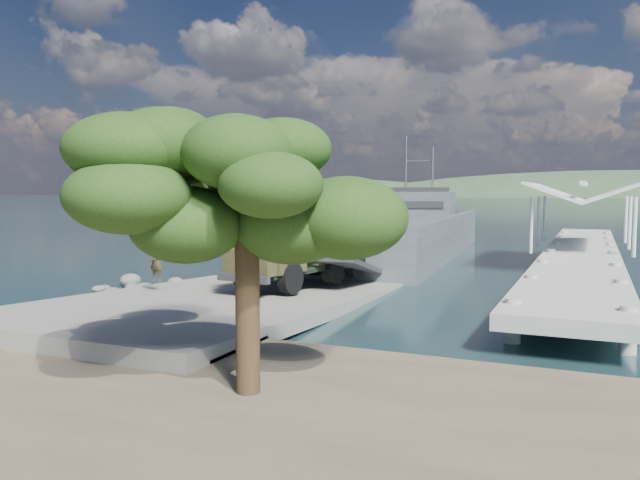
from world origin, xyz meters
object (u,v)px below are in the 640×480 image
Objects in this scene: landing_craft at (393,244)px; military_truck at (307,241)px; soldier at (157,271)px; overhang_tree at (238,188)px; pier at (582,243)px.

landing_craft is 4.14× the size of military_truck.
soldier is 13.92m from overhang_tree.
overhang_tree is at bearing -62.18° from military_truck.
landing_craft is 20.82× the size of soldier.
military_truck is 1.32× the size of overhang_tree.
overhang_tree is (-6.47, -28.88, 3.14)m from pier.
military_truck is at bearing 40.55° from soldier.
landing_craft is at bearing 164.45° from pier.
pier is 13.39m from landing_craft.
pier is at bearing 47.34° from soldier.
pier is at bearing 61.30° from military_truck.
landing_craft is at bearing 78.90° from soldier.
pier is 25.82× the size of soldier.
landing_craft reaches higher than military_truck.
soldier is at bearing -127.89° from military_truck.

